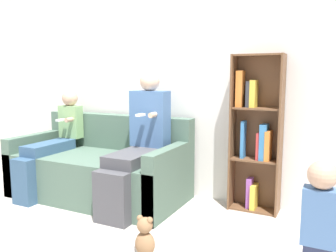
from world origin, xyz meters
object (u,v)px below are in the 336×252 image
Objects in this scene: child_seated at (52,142)px; bookshelf at (256,135)px; toddler_standing at (320,221)px; teddy_bear at (145,238)px; adult_seated at (138,139)px; couch at (100,170)px.

bookshelf reaches higher than child_seated.
toddler_standing is 1.37m from bookshelf.
child_seated reaches higher than teddy_bear.
child_seated is 2.22m from bookshelf.
adult_seated is 1.15m from bookshelf.
adult_seated is 1.10m from child_seated.
couch is 2.29× the size of toddler_standing.
toddler_standing is at bearing -60.38° from bookshelf.
adult_seated reaches higher than child_seated.
child_seated is 3.69× the size of teddy_bear.
bookshelf reaches higher than couch.
bookshelf is (1.05, 0.46, 0.05)m from adult_seated.
couch is 0.63m from child_seated.
bookshelf is at bearing 68.96° from teddy_bear.
couch is at bearing 160.77° from toddler_standing.
child_seated is at bearing -166.56° from bookshelf.
adult_seated is at bearing -8.90° from couch.
toddler_standing is (2.81, -0.64, -0.14)m from child_seated.
teddy_bear is (1.65, -0.78, -0.44)m from child_seated.
adult_seated is 1.15m from teddy_bear.
child_seated is (-0.55, -0.14, 0.28)m from couch.
teddy_bear is at bearing -111.04° from bookshelf.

